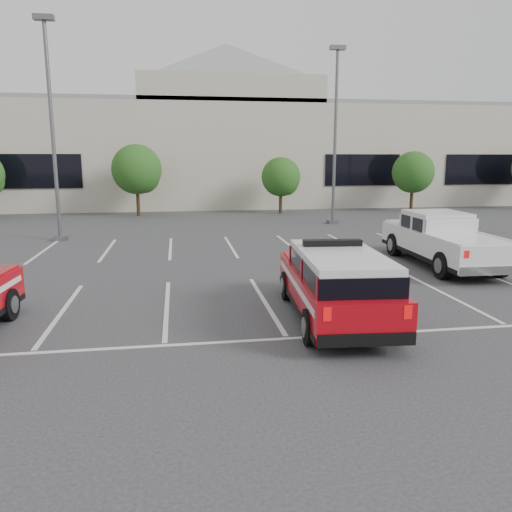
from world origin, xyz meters
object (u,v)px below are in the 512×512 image
at_px(tree_mid_right, 282,178).
at_px(fire_chief_suv, 335,289).
at_px(tree_right, 414,174).
at_px(convention_building, 205,149).
at_px(white_pickup, 441,245).
at_px(light_pole_mid, 335,136).
at_px(tree_mid_left, 138,171).
at_px(light_pole_left, 52,131).

relative_size(tree_mid_right, fire_chief_suv, 0.71).
distance_m(tree_mid_right, tree_right, 10.00).
distance_m(tree_mid_right, fire_chief_suv, 24.07).
height_order(convention_building, tree_right, convention_building).
xyz_separation_m(tree_mid_right, fire_chief_suv, (-3.63, -23.74, -1.71)).
bearing_deg(white_pickup, fire_chief_suv, -135.03).
height_order(light_pole_mid, white_pickup, light_pole_mid).
xyz_separation_m(light_pole_mid, white_pickup, (0.35, -12.14, -4.41)).
distance_m(convention_building, fire_chief_suv, 33.81).
relative_size(convention_building, tree_right, 13.58).
bearing_deg(light_pole_mid, convention_building, 113.26).
bearing_deg(tree_mid_left, fire_chief_suv, -74.99).
relative_size(tree_mid_right, light_pole_left, 0.39).
distance_m(fire_chief_suv, white_pickup, 8.10).
bearing_deg(white_pickup, tree_mid_left, 125.71).
bearing_deg(convention_building, light_pole_left, -112.39).
height_order(tree_right, light_pole_left, light_pole_left).
bearing_deg(light_pole_mid, fire_chief_suv, -107.40).
xyz_separation_m(convention_building, tree_mid_left, (-5.09, -9.82, -1.68)).
height_order(tree_right, light_pole_mid, light_pole_mid).
height_order(tree_mid_left, light_pole_mid, light_pole_mid).
height_order(fire_chief_suv, white_pickup, white_pickup).
height_order(light_pole_left, fire_chief_suv, light_pole_left).
relative_size(convention_building, fire_chief_suv, 10.64).
relative_size(convention_building, white_pickup, 9.36).
bearing_deg(convention_building, tree_right, -33.37).
distance_m(tree_right, white_pickup, 19.87).
distance_m(convention_building, light_pole_left, 21.49).
bearing_deg(tree_mid_right, light_pole_left, -142.50).
distance_m(tree_mid_right, white_pickup, 18.41).
height_order(tree_mid_right, white_pickup, tree_mid_right).
relative_size(light_pole_left, fire_chief_suv, 1.82).
distance_m(light_pole_left, fire_chief_suv, 17.21).
bearing_deg(white_pickup, convention_building, 106.09).
relative_size(tree_right, light_pole_mid, 0.43).
bearing_deg(tree_mid_right, tree_mid_left, 180.00).
relative_size(tree_mid_left, white_pickup, 0.76).
xyz_separation_m(convention_building, white_pickup, (7.17, -28.01, -3.94)).
distance_m(light_pole_mid, fire_chief_suv, 19.05).
distance_m(tree_mid_left, light_pole_mid, 13.53).
distance_m(tree_mid_left, white_pickup, 22.05).
xyz_separation_m(tree_mid_right, white_pickup, (2.26, -18.19, -1.73)).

